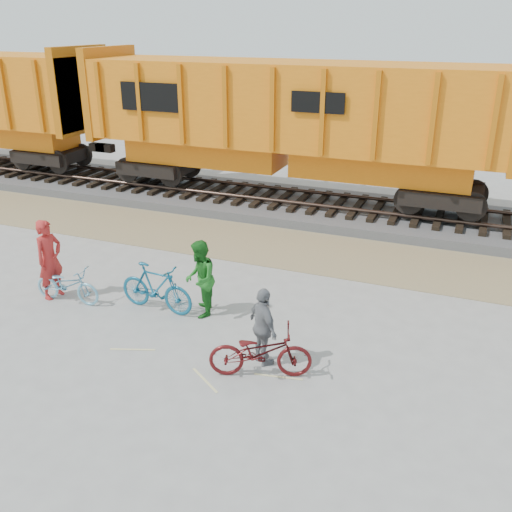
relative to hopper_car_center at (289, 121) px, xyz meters
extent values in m
plane|color=#9E9E99|center=(1.15, -9.00, -3.01)|extent=(120.00, 120.00, 0.00)
cube|color=#97875D|center=(1.15, -3.50, -3.00)|extent=(120.00, 3.00, 0.02)
cube|color=slate|center=(1.15, 0.00, -2.86)|extent=(120.00, 4.00, 0.30)
cube|color=black|center=(-5.35, 0.00, -2.65)|extent=(0.22, 2.60, 0.12)
cube|color=black|center=(1.15, 0.00, -2.65)|extent=(0.22, 2.60, 0.12)
cylinder|color=#382821|center=(1.15, -0.72, -2.53)|extent=(120.00, 0.12, 0.12)
cylinder|color=#382821|center=(1.15, 0.72, -2.53)|extent=(120.00, 0.12, 0.12)
cube|color=#B95F0B|center=(-8.15, 0.00, 0.63)|extent=(0.30, 3.06, 3.10)
cube|color=black|center=(0.00, 0.00, -2.07)|extent=(11.20, 2.20, 0.80)
cube|color=orange|center=(0.00, 0.00, -1.22)|extent=(11.76, 1.65, 0.90)
cube|color=orange|center=(0.00, 0.00, 0.53)|extent=(14.00, 3.00, 2.60)
cube|color=#B95F0B|center=(-6.85, 0.00, 0.63)|extent=(0.30, 3.06, 3.10)
cube|color=black|center=(-4.20, -1.58, 0.73)|extent=(2.20, 0.04, 0.90)
imported|color=#6FB3D0|center=(-2.38, -8.56, -2.58)|extent=(1.66, 0.66, 0.86)
imported|color=#125878|center=(-0.26, -8.16, -2.45)|extent=(1.87, 0.64, 1.11)
imported|color=#4F1011|center=(2.82, -9.66, -2.51)|extent=(1.98, 1.26, 0.98)
imported|color=#AB2421|center=(-2.88, -8.46, -2.06)|extent=(0.55, 0.75, 1.89)
imported|color=#1E7020|center=(0.74, -7.96, -2.15)|extent=(0.92, 1.02, 1.72)
imported|color=slate|center=(2.72, -9.26, -2.23)|extent=(0.94, 0.88, 1.55)
camera|label=1|loc=(6.05, -17.89, 3.03)|focal=40.00mm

